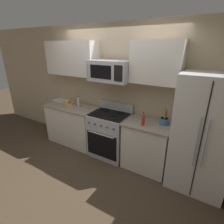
# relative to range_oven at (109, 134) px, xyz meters

# --- Properties ---
(ground_plane) EXTENTS (16.00, 16.00, 0.00)m
(ground_plane) POSITION_rel_range_oven_xyz_m (0.00, -0.68, -0.47)
(ground_plane) COLOR #473828
(wall_back) EXTENTS (8.00, 0.10, 2.60)m
(wall_back) POSITION_rel_range_oven_xyz_m (0.00, 0.37, 0.83)
(wall_back) COLOR tan
(wall_back) RESTS_ON ground
(counter_left) EXTENTS (1.23, 0.59, 0.91)m
(counter_left) POSITION_rel_range_oven_xyz_m (-1.01, -0.00, -0.02)
(counter_left) COLOR silver
(counter_left) RESTS_ON ground
(range_oven) EXTENTS (0.76, 0.64, 1.09)m
(range_oven) POSITION_rel_range_oven_xyz_m (0.00, 0.00, 0.00)
(range_oven) COLOR #B2B5BA
(range_oven) RESTS_ON ground
(counter_right) EXTENTS (0.84, 0.59, 0.91)m
(counter_right) POSITION_rel_range_oven_xyz_m (0.81, -0.00, -0.02)
(counter_right) COLOR silver
(counter_right) RESTS_ON ground
(refrigerator) EXTENTS (0.83, 0.71, 1.84)m
(refrigerator) POSITION_rel_range_oven_xyz_m (1.66, -0.02, 0.45)
(refrigerator) COLOR silver
(refrigerator) RESTS_ON ground
(microwave) EXTENTS (0.78, 0.44, 0.38)m
(microwave) POSITION_rel_range_oven_xyz_m (-0.00, 0.03, 1.28)
(microwave) COLOR #B2B5BA
(upper_cabinets_left) EXTENTS (1.22, 0.34, 0.69)m
(upper_cabinets_left) POSITION_rel_range_oven_xyz_m (-1.01, 0.15, 1.46)
(upper_cabinets_left) COLOR silver
(upper_cabinets_right) EXTENTS (0.83, 0.34, 0.69)m
(upper_cabinets_right) POSITION_rel_range_oven_xyz_m (0.81, 0.15, 1.46)
(upper_cabinets_right) COLOR silver
(utensil_crock) EXTENTS (0.15, 0.15, 0.32)m
(utensil_crock) POSITION_rel_range_oven_xyz_m (1.05, 0.10, 0.50)
(utensil_crock) COLOR teal
(utensil_crock) RESTS_ON counter_right
(fruit_basket) EXTENTS (0.26, 0.26, 0.11)m
(fruit_basket) POSITION_rel_range_oven_xyz_m (-1.10, 0.01, 0.49)
(fruit_basket) COLOR tan
(fruit_basket) RESTS_ON counter_left
(cutting_board) EXTENTS (0.36, 0.29, 0.02)m
(cutting_board) POSITION_rel_range_oven_xyz_m (-1.53, 0.18, 0.44)
(cutting_board) COLOR silver
(cutting_board) RESTS_ON counter_left
(bottle_hot_sauce) EXTENTS (0.06, 0.06, 0.24)m
(bottle_hot_sauce) POSITION_rel_range_oven_xyz_m (0.75, -0.13, 0.55)
(bottle_hot_sauce) COLOR red
(bottle_hot_sauce) RESTS_ON counter_right
(bottle_vinegar) EXTENTS (0.05, 0.05, 0.24)m
(bottle_vinegar) POSITION_rel_range_oven_xyz_m (-0.85, 0.06, 0.55)
(bottle_vinegar) COLOR silver
(bottle_vinegar) RESTS_ON counter_left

